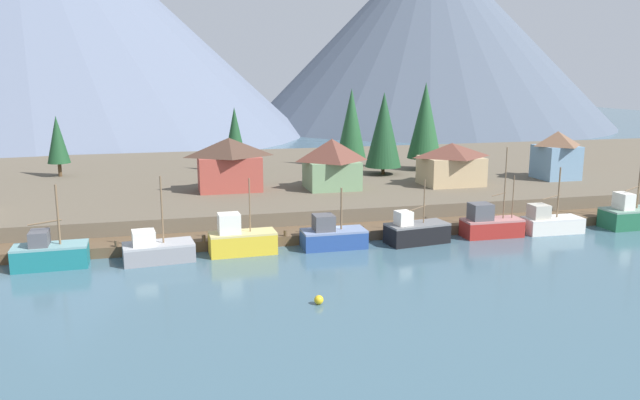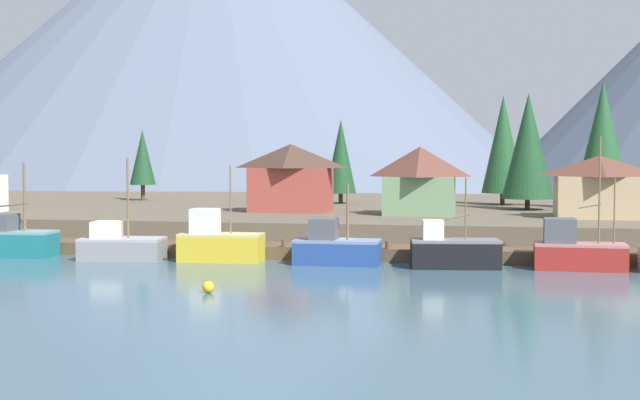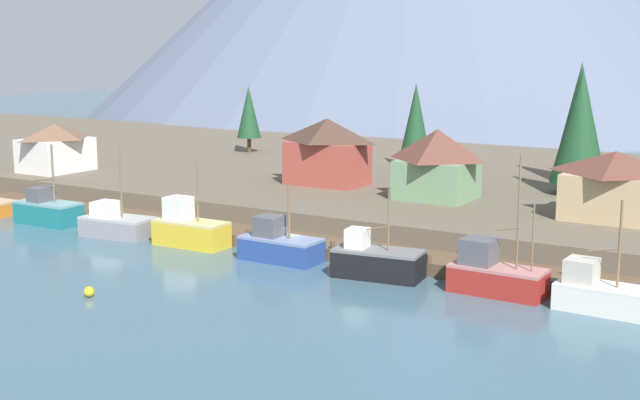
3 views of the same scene
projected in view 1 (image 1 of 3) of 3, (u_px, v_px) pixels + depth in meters
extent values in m
cube|color=#3D5B6B|center=(287.00, 208.00, 82.12)|extent=(400.00, 400.00, 1.00)
cube|color=brown|center=(320.00, 234.00, 64.81)|extent=(80.00, 4.00, 1.00)
cylinder|color=brown|center=(24.00, 255.00, 56.35)|extent=(0.36, 0.36, 1.60)
cylinder|color=brown|center=(117.00, 249.00, 58.26)|extent=(0.36, 0.36, 1.60)
cylinder|color=brown|center=(204.00, 243.00, 60.17)|extent=(0.36, 0.36, 1.60)
cylinder|color=brown|center=(285.00, 238.00, 62.09)|extent=(0.36, 0.36, 1.60)
cylinder|color=brown|center=(362.00, 233.00, 64.00)|extent=(0.36, 0.36, 1.60)
cylinder|color=brown|center=(435.00, 228.00, 65.91)|extent=(0.36, 0.36, 1.60)
cylinder|color=brown|center=(503.00, 224.00, 67.82)|extent=(0.36, 0.36, 1.60)
cylinder|color=brown|center=(567.00, 220.00, 69.73)|extent=(0.36, 0.36, 1.60)
cylinder|color=brown|center=(628.00, 216.00, 71.64)|extent=(0.36, 0.36, 1.60)
cube|color=brown|center=(271.00, 180.00, 93.18)|extent=(400.00, 56.00, 2.50)
cone|color=slate|center=(18.00, 2.00, 168.94)|extent=(154.08, 154.08, 71.35)
cone|color=#475160|center=(429.00, 32.00, 204.57)|extent=(118.17, 118.17, 59.92)
cube|color=#196B70|center=(51.00, 257.00, 55.17)|extent=(6.34, 3.04, 1.85)
cube|color=#679496|center=(50.00, 246.00, 54.97)|extent=(6.34, 3.04, 0.20)
cube|color=#4C4C51|center=(39.00, 238.00, 54.60)|extent=(1.63, 2.29, 1.32)
cylinder|color=brown|center=(58.00, 215.00, 54.64)|extent=(0.20, 0.20, 5.35)
cylinder|color=brown|center=(45.00, 223.00, 54.47)|extent=(2.78, 0.23, 0.45)
cube|color=gray|center=(159.00, 253.00, 57.05)|extent=(6.54, 3.76, 1.50)
cube|color=#9F9FA2|center=(158.00, 244.00, 56.88)|extent=(6.54, 3.76, 0.20)
cube|color=silver|center=(144.00, 238.00, 56.31)|extent=(2.18, 2.24, 1.26)
cylinder|color=brown|center=(162.00, 210.00, 56.40)|extent=(0.16, 0.16, 6.14)
cube|color=gold|center=(243.00, 244.00, 59.33)|extent=(6.34, 2.83, 1.92)
cube|color=tan|center=(243.00, 233.00, 59.12)|extent=(6.34, 2.83, 0.20)
cube|color=silver|center=(229.00, 223.00, 58.58)|extent=(2.07, 1.91, 1.87)
cylinder|color=brown|center=(250.00, 205.00, 58.79)|extent=(0.13, 0.13, 5.12)
cube|color=navy|center=(334.00, 240.00, 61.44)|extent=(6.26, 2.91, 1.62)
cube|color=#6C7DA2|center=(334.00, 231.00, 61.26)|extent=(6.26, 2.91, 0.20)
cube|color=#4C4C51|center=(324.00, 223.00, 60.84)|extent=(1.96, 1.99, 1.54)
cylinder|color=brown|center=(341.00, 209.00, 61.01)|extent=(0.19, 0.19, 4.13)
cube|color=black|center=(417.00, 234.00, 63.11)|extent=(6.59, 3.66, 1.83)
cube|color=slate|center=(417.00, 224.00, 62.91)|extent=(6.59, 3.66, 0.20)
cube|color=silver|center=(404.00, 218.00, 62.16)|extent=(1.66, 1.74, 1.38)
cylinder|color=brown|center=(424.00, 201.00, 62.72)|extent=(0.12, 0.12, 4.41)
cylinder|color=brown|center=(415.00, 209.00, 62.46)|extent=(2.67, 0.47, 0.67)
cube|color=maroon|center=(492.00, 229.00, 65.67)|extent=(6.29, 2.70, 1.68)
cube|color=#AD6C6A|center=(492.00, 220.00, 65.48)|extent=(6.29, 2.70, 0.20)
cube|color=#4C4C51|center=(480.00, 212.00, 64.98)|extent=(2.20, 2.05, 1.72)
cylinder|color=brown|center=(505.00, 183.00, 65.00)|extent=(0.13, 0.13, 7.49)
cylinder|color=brown|center=(513.00, 197.00, 65.52)|extent=(0.11, 0.11, 4.54)
cylinder|color=brown|center=(499.00, 194.00, 65.08)|extent=(1.59, 0.11, 0.39)
cube|color=silver|center=(552.00, 226.00, 67.32)|extent=(6.32, 2.85, 1.45)
cube|color=silver|center=(553.00, 218.00, 67.16)|extent=(6.32, 2.85, 0.20)
cube|color=#B2AD9E|center=(539.00, 211.00, 66.62)|extent=(1.90, 1.97, 1.50)
cylinder|color=brown|center=(559.00, 192.00, 66.71)|extent=(0.17, 0.17, 5.43)
cylinder|color=brown|center=(551.00, 197.00, 66.62)|extent=(2.09, 0.16, 0.54)
cube|color=#1E5B3D|center=(631.00, 219.00, 69.41)|extent=(6.27, 3.20, 1.97)
cube|color=gray|center=(632.00, 209.00, 69.20)|extent=(6.27, 3.20, 0.20)
cube|color=silver|center=(624.00, 201.00, 68.73)|extent=(1.42, 2.09, 1.80)
cylinder|color=brown|center=(640.00, 174.00, 68.57)|extent=(0.19, 0.19, 7.70)
cylinder|color=brown|center=(633.00, 188.00, 68.70)|extent=(1.85, 0.14, 0.63)
cube|color=#6B8E66|center=(332.00, 175.00, 79.01)|extent=(6.39, 5.72, 3.54)
pyramid|color=brown|center=(332.00, 150.00, 78.38)|extent=(6.71, 6.01, 2.78)
cube|color=#9E4238|center=(230.00, 174.00, 77.55)|extent=(7.61, 4.85, 4.27)
pyramid|color=#422D23|center=(229.00, 147.00, 76.90)|extent=(7.99, 5.10, 2.32)
cube|color=#6689A8|center=(556.00, 162.00, 86.35)|extent=(5.01, 5.07, 4.59)
pyramid|color=brown|center=(558.00, 138.00, 85.69)|extent=(5.26, 5.33, 1.99)
cube|color=tan|center=(451.00, 171.00, 81.74)|extent=(7.46, 5.80, 3.67)
pyramid|color=brown|center=(452.00, 150.00, 81.20)|extent=(7.83, 6.09, 1.81)
cylinder|color=#4C3823|center=(383.00, 170.00, 90.36)|extent=(0.50, 0.50, 1.13)
cone|color=#194223|center=(384.00, 130.00, 89.20)|extent=(5.16, 5.16, 10.63)
cylinder|color=#4C3823|center=(351.00, 163.00, 97.55)|extent=(0.50, 0.50, 1.32)
cone|color=#1E4C28|center=(351.00, 124.00, 96.35)|extent=(4.61, 4.61, 10.81)
cylinder|color=#4C3823|center=(424.00, 164.00, 94.72)|extent=(0.50, 0.50, 1.78)
cone|color=#1E4C28|center=(425.00, 120.00, 93.42)|extent=(5.11, 5.11, 11.28)
cylinder|color=#4C3823|center=(60.00, 170.00, 88.49)|extent=(0.50, 0.50, 1.92)
cone|color=#194223|center=(57.00, 140.00, 87.64)|extent=(3.09, 3.09, 6.64)
cylinder|color=#4C3823|center=(236.00, 168.00, 92.68)|extent=(0.50, 0.50, 1.18)
cone|color=#194223|center=(235.00, 136.00, 91.73)|extent=(3.49, 3.49, 8.38)
sphere|color=gold|center=(319.00, 300.00, 46.39)|extent=(0.70, 0.70, 0.70)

